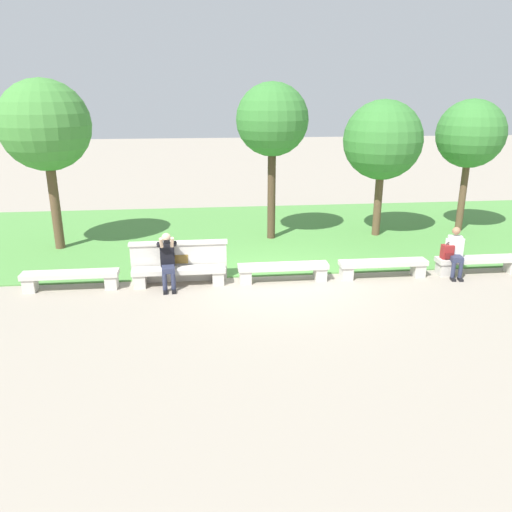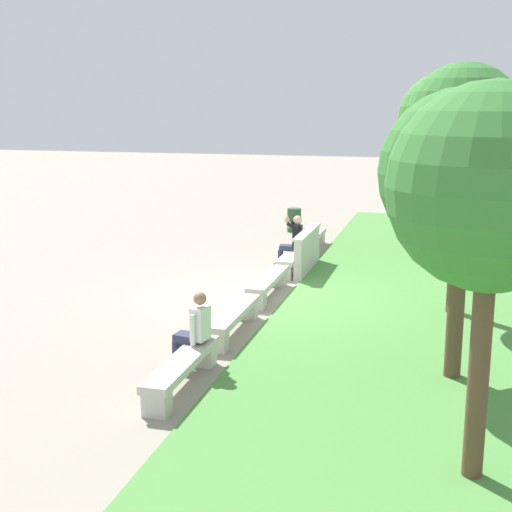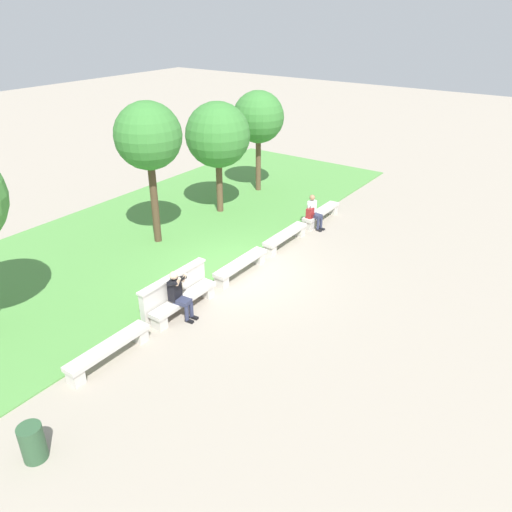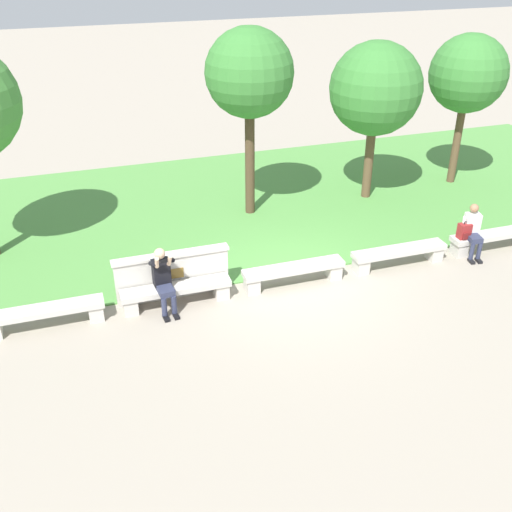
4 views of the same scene
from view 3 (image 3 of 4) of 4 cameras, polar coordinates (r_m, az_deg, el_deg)
ground_plane at (r=15.39m, az=-1.73°, el=-2.05°), size 80.00×80.00×0.00m
grass_strip at (r=18.09m, az=-12.93°, el=1.92°), size 24.46×8.00×0.03m
bench_main at (r=12.20m, az=-16.48°, el=-10.24°), size 2.24×0.40×0.45m
bench_near at (r=13.57m, az=-8.23°, el=-5.17°), size 2.24×0.40×0.45m
bench_mid at (r=15.25m, az=-1.75°, el=-1.04°), size 2.24×0.40×0.45m
bench_far at (r=17.14m, az=3.37°, el=2.24°), size 2.24×0.40×0.45m
bench_end at (r=19.19m, az=7.44°, el=4.83°), size 2.24×0.40×0.45m
backrest_wall_with_plaque at (r=13.67m, az=-9.34°, el=-3.98°), size 2.40×0.24×1.01m
person_photographer at (r=13.15m, az=-8.85°, el=-4.16°), size 0.50×0.75×1.32m
person_distant at (r=18.44m, az=6.63°, el=5.16°), size 0.47×0.71×1.26m
backpack at (r=18.33m, az=6.21°, el=4.89°), size 0.28×0.24×0.43m
tree_behind_wall at (r=16.62m, az=-12.22°, el=13.15°), size 2.17×2.17×4.79m
tree_left_background at (r=21.60m, az=0.28°, el=15.55°), size 2.15×2.15×4.29m
tree_far_back at (r=19.20m, az=-4.39°, el=13.59°), size 2.44×2.44×4.29m
trash_bin at (r=10.42m, az=-24.17°, el=-18.88°), size 0.44×0.44×0.75m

